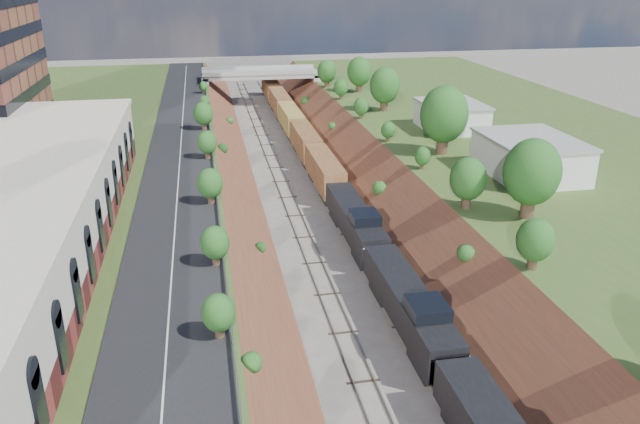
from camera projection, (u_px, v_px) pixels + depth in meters
platform_left at (20, 203)px, 69.28m from camera, size 44.00×180.00×5.00m
platform_right at (563, 170)px, 80.73m from camera, size 44.00×180.00×5.00m
embankment_left at (221, 211)px, 74.01m from camera, size 10.00×180.00×10.00m
embankment_right at (399, 199)px, 77.83m from camera, size 10.00×180.00×10.00m
rail_left_track at (291, 206)px, 75.44m from camera, size 1.58×180.00×0.18m
rail_right_track at (333, 203)px, 76.34m from camera, size 1.58×180.00×0.18m
road at (179, 173)px, 71.39m from camera, size 8.00×180.00×0.10m
guardrail at (215, 167)px, 71.74m from camera, size 0.10×171.00×0.70m
commercial_building at (3, 225)px, 47.83m from camera, size 14.30×62.30×7.00m
overpass at (261, 80)px, 130.85m from camera, size 24.50×8.30×7.40m
white_building_near at (530, 158)px, 70.13m from camera, size 9.00×12.00×4.00m
white_building_far at (451, 117)px, 90.24m from camera, size 8.00×10.00×3.60m
tree_right_large at (532, 173)px, 57.15m from camera, size 5.25×5.25×7.61m
tree_left_crest at (229, 350)px, 34.71m from camera, size 2.45×2.45×3.55m
freight_train at (316, 157)px, 86.35m from camera, size 2.82×129.18×4.55m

